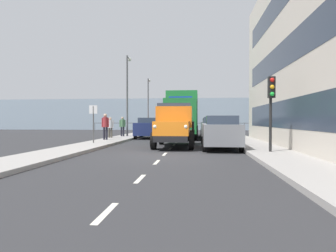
# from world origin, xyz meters

# --- Properties ---
(ground_plane) EXTENTS (80.00, 80.00, 0.00)m
(ground_plane) POSITION_xyz_m (0.00, -10.26, 0.00)
(ground_plane) COLOR #2D2D30
(sidewalk_left) EXTENTS (2.12, 40.28, 0.15)m
(sidewalk_left) POSITION_xyz_m (-4.64, -10.26, 0.07)
(sidewalk_left) COLOR #9E9993
(sidewalk_left) RESTS_ON ground_plane
(sidewalk_right) EXTENTS (2.12, 40.28, 0.15)m
(sidewalk_right) POSITION_xyz_m (4.64, -10.26, 0.07)
(sidewalk_right) COLOR #9E9993
(sidewalk_right) RESTS_ON ground_plane
(road_centreline_markings) EXTENTS (0.12, 35.33, 0.01)m
(road_centreline_markings) POSITION_xyz_m (0.00, -9.29, 0.00)
(road_centreline_markings) COLOR silver
(road_centreline_markings) RESTS_ON ground_plane
(sea_horizon) EXTENTS (80.00, 0.80, 5.00)m
(sea_horizon) POSITION_xyz_m (0.00, -33.41, 2.50)
(sea_horizon) COLOR #8C9EAD
(sea_horizon) RESTS_ON ground_plane
(seawall_railing) EXTENTS (28.08, 0.08, 1.20)m
(seawall_railing) POSITION_xyz_m (-0.00, -29.81, 0.92)
(seawall_railing) COLOR #4C5156
(seawall_railing) RESTS_ON ground_plane
(truck_vintage_orange) EXTENTS (2.17, 5.64, 2.43)m
(truck_vintage_orange) POSITION_xyz_m (-0.16, -3.64, 1.18)
(truck_vintage_orange) COLOR black
(truck_vintage_orange) RESTS_ON ground_plane
(lorry_cargo_green) EXTENTS (2.58, 8.20, 3.87)m
(lorry_cargo_green) POSITION_xyz_m (-0.15, -12.29, 2.08)
(lorry_cargo_green) COLOR #1E7033
(lorry_cargo_green) RESTS_ON ground_plane
(car_grey_kerbside_near) EXTENTS (1.91, 4.17, 1.72)m
(car_grey_kerbside_near) POSITION_xyz_m (-2.62, -2.73, 0.90)
(car_grey_kerbside_near) COLOR slate
(car_grey_kerbside_near) RESTS_ON ground_plane
(car_silver_kerbside_1) EXTENTS (1.94, 4.31, 1.72)m
(car_silver_kerbside_1) POSITION_xyz_m (-2.62, -8.29, 0.90)
(car_silver_kerbside_1) COLOR #B7BABF
(car_silver_kerbside_1) RESTS_ON ground_plane
(car_teal_kerbside_2) EXTENTS (1.87, 4.40, 1.72)m
(car_teal_kerbside_2) POSITION_xyz_m (-2.62, -13.73, 0.90)
(car_teal_kerbside_2) COLOR #1E6670
(car_teal_kerbside_2) RESTS_ON ground_plane
(car_black_kerbside_3) EXTENTS (1.77, 4.11, 1.72)m
(car_black_kerbside_3) POSITION_xyz_m (-2.62, -19.01, 0.89)
(car_black_kerbside_3) COLOR black
(car_black_kerbside_3) RESTS_ON ground_plane
(car_navy_oppositeside_0) EXTENTS (1.93, 3.93, 1.72)m
(car_navy_oppositeside_0) POSITION_xyz_m (2.62, -11.50, 0.90)
(car_navy_oppositeside_0) COLOR navy
(car_navy_oppositeside_0) RESTS_ON ground_plane
(car_white_oppositeside_1) EXTENTS (1.83, 4.34, 1.72)m
(car_white_oppositeside_1) POSITION_xyz_m (2.62, -16.80, 0.90)
(car_white_oppositeside_1) COLOR white
(car_white_oppositeside_1) RESTS_ON ground_plane
(car_red_oppositeside_2) EXTENTS (1.89, 4.08, 1.72)m
(car_red_oppositeside_2) POSITION_xyz_m (2.62, -22.81, 0.90)
(car_red_oppositeside_2) COLOR #B21E1E
(car_red_oppositeside_2) RESTS_ON ground_plane
(pedestrian_couple_b) EXTENTS (0.53, 0.34, 1.82)m
(pedestrian_couple_b) POSITION_xyz_m (5.00, -7.34, 1.23)
(pedestrian_couple_b) COLOR black
(pedestrian_couple_b) RESTS_ON sidewalk_right
(pedestrian_couple_a) EXTENTS (0.53, 0.34, 1.59)m
(pedestrian_couple_a) POSITION_xyz_m (5.37, -9.70, 1.08)
(pedestrian_couple_a) COLOR #4C473D
(pedestrian_couple_a) RESTS_ON sidewalk_right
(pedestrian_by_lamp) EXTENTS (0.53, 0.34, 1.66)m
(pedestrian_by_lamp) POSITION_xyz_m (4.96, -11.83, 1.12)
(pedestrian_by_lamp) COLOR black
(pedestrian_by_lamp) RESTS_ON sidewalk_right
(traffic_light_near) EXTENTS (0.28, 0.41, 3.20)m
(traffic_light_near) POSITION_xyz_m (-4.56, -0.40, 2.47)
(traffic_light_near) COLOR black
(traffic_light_near) RESTS_ON sidewalk_left
(lamp_post_promenade) EXTENTS (0.32, 1.14, 6.98)m
(lamp_post_promenade) POSITION_xyz_m (4.68, -12.50, 4.27)
(lamp_post_promenade) COLOR #59595B
(lamp_post_promenade) RESTS_ON sidewalk_right
(lamp_post_far) EXTENTS (0.32, 1.14, 6.64)m
(lamp_post_far) POSITION_xyz_m (4.81, -23.83, 4.09)
(lamp_post_far) COLOR #59595B
(lamp_post_far) RESTS_ON sidewalk_right
(street_sign) EXTENTS (0.50, 0.07, 2.25)m
(street_sign) POSITION_xyz_m (4.80, -4.50, 1.68)
(street_sign) COLOR #4C4C4C
(street_sign) RESTS_ON sidewalk_right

